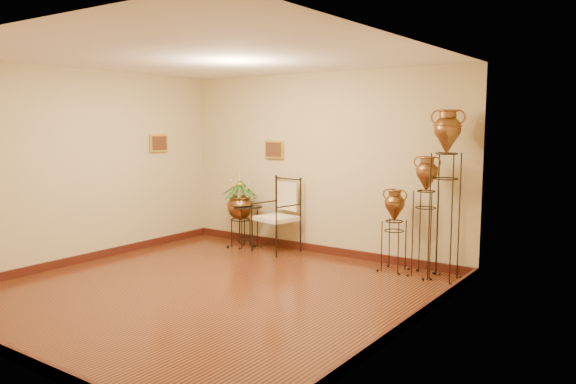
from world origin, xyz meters
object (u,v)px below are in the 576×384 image
Objects in this scene: amphora_tall at (445,193)px; armchair at (276,215)px; amphora_mid at (426,215)px; planter_urn at (240,203)px; side_table at (248,225)px.

armchair is (-2.73, 0.04, -0.55)m from amphora_tall.
planter_urn is (-3.20, 0.00, -0.11)m from amphora_mid.
amphora_tall is 2.57× the size of side_table.
armchair reaches higher than side_table.
amphora_mid is 1.27× the size of planter_urn.
amphora_mid is at bearing 10.70° from armchair.
planter_urn is at bearing 180.00° from amphora_mid.
planter_urn reaches higher than side_table.
amphora_mid is 3.20m from planter_urn.
armchair is (0.74, 0.00, -0.13)m from planter_urn.
armchair is at bearing 179.16° from amphora_tall.
amphora_tall is at bearing -0.71° from side_table.
side_table is (-3.04, 0.00, -0.46)m from amphora_mid.
armchair is 0.62m from side_table.
amphora_tall is at bearing -8.50° from amphora_mid.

